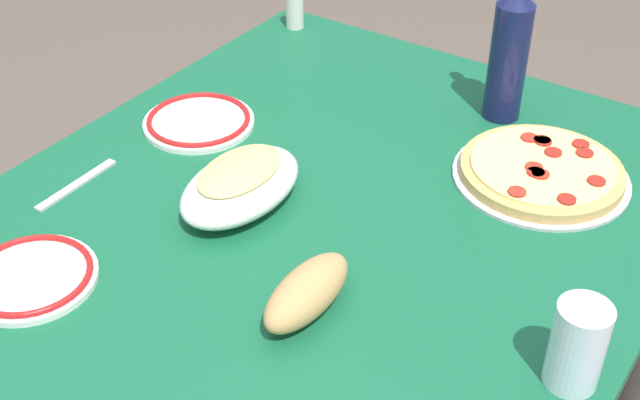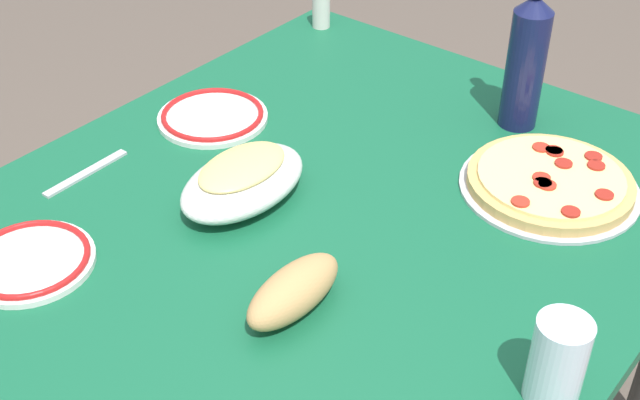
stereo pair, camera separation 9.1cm
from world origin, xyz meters
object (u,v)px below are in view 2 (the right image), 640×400
at_px(side_plate_near, 213,116).
at_px(spice_shaker, 321,9).
at_px(baked_pasta_dish, 243,179).
at_px(dining_table, 320,268).
at_px(side_plate_far, 29,261).
at_px(bread_loaf, 294,291).
at_px(pepperoni_pizza, 550,182).
at_px(wine_bottle, 526,59).
at_px(water_glass, 558,361).

bearing_deg(side_plate_near, spice_shaker, -167.46).
height_order(baked_pasta_dish, spice_shaker, spice_shaker).
relative_size(dining_table, side_plate_far, 6.48).
bearing_deg(bread_loaf, dining_table, -150.62).
height_order(pepperoni_pizza, bread_loaf, bread_loaf).
xyz_separation_m(baked_pasta_dish, spice_shaker, (-0.59, -0.32, 0.00)).
bearing_deg(side_plate_far, wine_bottle, 155.84).
distance_m(pepperoni_pizza, water_glass, 0.45).
bearing_deg(pepperoni_pizza, wine_bottle, -137.00).
distance_m(wine_bottle, side_plate_near, 0.58).
xyz_separation_m(side_plate_near, spice_shaker, (-0.45, -0.10, 0.03)).
xyz_separation_m(wine_bottle, spice_shaker, (-0.10, -0.55, -0.09)).
relative_size(wine_bottle, water_glass, 2.61).
height_order(wine_bottle, side_plate_near, wine_bottle).
bearing_deg(baked_pasta_dish, side_plate_far, -22.87).
distance_m(dining_table, water_glass, 0.50).
height_order(baked_pasta_dish, side_plate_near, baked_pasta_dish).
bearing_deg(wine_bottle, dining_table, -13.47).
xyz_separation_m(dining_table, baked_pasta_dish, (0.05, -0.12, 0.15)).
bearing_deg(wine_bottle, side_plate_near, -52.24).
distance_m(dining_table, side_plate_near, 0.38).
bearing_deg(dining_table, bread_loaf, 29.38).
height_order(water_glass, side_plate_far, water_glass).
relative_size(side_plate_near, spice_shaker, 2.37).
height_order(pepperoni_pizza, spice_shaker, spice_shaker).
relative_size(wine_bottle, spice_shaker, 3.71).
bearing_deg(spice_shaker, side_plate_far, 11.30).
xyz_separation_m(dining_table, side_plate_near, (-0.10, -0.34, 0.12)).
distance_m(baked_pasta_dish, wine_bottle, 0.55).
height_order(side_plate_near, bread_loaf, bread_loaf).
height_order(water_glass, bread_loaf, water_glass).
relative_size(bread_loaf, spice_shaker, 2.00).
bearing_deg(side_plate_far, water_glass, 109.84).
bearing_deg(wine_bottle, baked_pasta_dish, -24.97).
xyz_separation_m(side_plate_far, spice_shaker, (-0.91, -0.18, 0.03)).
bearing_deg(wine_bottle, spice_shaker, -100.28).
bearing_deg(dining_table, spice_shaker, -141.26).
relative_size(dining_table, water_glass, 10.10).
height_order(pepperoni_pizza, wine_bottle, wine_bottle).
bearing_deg(water_glass, dining_table, -103.30).
relative_size(baked_pasta_dish, wine_bottle, 0.74).
height_order(baked_pasta_dish, water_glass, water_glass).
distance_m(baked_pasta_dish, side_plate_near, 0.27).
xyz_separation_m(water_glass, side_plate_far, (0.26, -0.71, -0.05)).
bearing_deg(dining_table, wine_bottle, 166.53).
bearing_deg(spice_shaker, pepperoni_pizza, 69.84).
height_order(wine_bottle, side_plate_far, wine_bottle).
height_order(dining_table, side_plate_near, side_plate_near).
bearing_deg(bread_loaf, baked_pasta_dish, -122.08).
height_order(bread_loaf, spice_shaker, spice_shaker).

